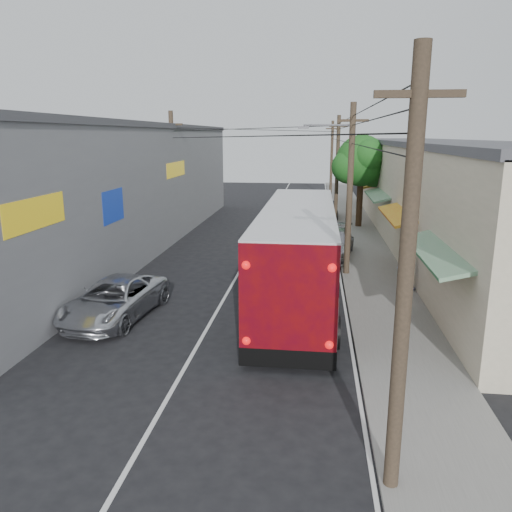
{
  "coord_description": "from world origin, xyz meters",
  "views": [
    {
      "loc": [
        3.62,
        -10.44,
        6.57
      ],
      "look_at": [
        1.34,
        8.69,
        1.89
      ],
      "focal_mm": 35.0,
      "sensor_mm": 36.0,
      "label": 1
    }
  ],
  "objects_px": {
    "coach_bus": "(298,252)",
    "pedestrian_far": "(407,270)",
    "parked_car_mid": "(317,217)",
    "jeepney": "(115,299)",
    "parked_suv": "(332,243)",
    "pedestrian_near": "(407,273)",
    "parked_car_far": "(327,210)"
  },
  "relations": [
    {
      "from": "jeepney",
      "to": "pedestrian_far",
      "type": "height_order",
      "value": "pedestrian_far"
    },
    {
      "from": "coach_bus",
      "to": "parked_car_mid",
      "type": "relative_size",
      "value": 3.02
    },
    {
      "from": "parked_suv",
      "to": "parked_car_far",
      "type": "bearing_deg",
      "value": 97.38
    },
    {
      "from": "pedestrian_near",
      "to": "parked_car_mid",
      "type": "bearing_deg",
      "value": -79.25
    },
    {
      "from": "parked_suv",
      "to": "parked_car_far",
      "type": "xyz_separation_m",
      "value": [
        0.0,
        13.53,
        -0.12
      ]
    },
    {
      "from": "parked_car_mid",
      "to": "pedestrian_far",
      "type": "bearing_deg",
      "value": -69.17
    },
    {
      "from": "parked_suv",
      "to": "pedestrian_near",
      "type": "distance_m",
      "value": 6.74
    },
    {
      "from": "jeepney",
      "to": "parked_car_far",
      "type": "bearing_deg",
      "value": 77.47
    },
    {
      "from": "jeepney",
      "to": "parked_suv",
      "type": "xyz_separation_m",
      "value": [
        8.16,
        10.46,
        0.06
      ]
    },
    {
      "from": "parked_suv",
      "to": "pedestrian_near",
      "type": "xyz_separation_m",
      "value": [
        2.99,
        -6.04,
        0.08
      ]
    },
    {
      "from": "coach_bus",
      "to": "pedestrian_near",
      "type": "xyz_separation_m",
      "value": [
        4.59,
        1.47,
        -1.11
      ]
    },
    {
      "from": "parked_car_mid",
      "to": "pedestrian_far",
      "type": "distance_m",
      "value": 15.79
    },
    {
      "from": "parked_suv",
      "to": "parked_car_far",
      "type": "distance_m",
      "value": 13.53
    },
    {
      "from": "jeepney",
      "to": "parked_suv",
      "type": "bearing_deg",
      "value": 58.29
    },
    {
      "from": "parked_car_mid",
      "to": "pedestrian_near",
      "type": "xyz_separation_m",
      "value": [
        3.79,
        -15.42,
        0.12
      ]
    },
    {
      "from": "coach_bus",
      "to": "pedestrian_far",
      "type": "height_order",
      "value": "coach_bus"
    },
    {
      "from": "coach_bus",
      "to": "jeepney",
      "type": "height_order",
      "value": "coach_bus"
    },
    {
      "from": "parked_suv",
      "to": "parked_car_mid",
      "type": "bearing_deg",
      "value": 102.26
    },
    {
      "from": "coach_bus",
      "to": "parked_car_mid",
      "type": "height_order",
      "value": "coach_bus"
    },
    {
      "from": "coach_bus",
      "to": "parked_suv",
      "type": "relative_size",
      "value": 2.45
    },
    {
      "from": "coach_bus",
      "to": "jeepney",
      "type": "bearing_deg",
      "value": -155.55
    },
    {
      "from": "coach_bus",
      "to": "parked_car_far",
      "type": "xyz_separation_m",
      "value": [
        1.6,
        21.05,
        -1.31
      ]
    },
    {
      "from": "coach_bus",
      "to": "jeepney",
      "type": "distance_m",
      "value": 7.3
    },
    {
      "from": "jeepney",
      "to": "parked_car_far",
      "type": "height_order",
      "value": "jeepney"
    },
    {
      "from": "parked_suv",
      "to": "pedestrian_far",
      "type": "bearing_deg",
      "value": -55.83
    },
    {
      "from": "jeepney",
      "to": "parked_car_mid",
      "type": "bearing_deg",
      "value": 75.9
    },
    {
      "from": "parked_suv",
      "to": "parked_car_mid",
      "type": "relative_size",
      "value": 1.23
    },
    {
      "from": "pedestrian_near",
      "to": "parked_car_far",
      "type": "bearing_deg",
      "value": -84.37
    },
    {
      "from": "pedestrian_near",
      "to": "pedestrian_far",
      "type": "distance_m",
      "value": 0.15
    },
    {
      "from": "parked_car_mid",
      "to": "parked_car_far",
      "type": "distance_m",
      "value": 4.23
    },
    {
      "from": "jeepney",
      "to": "pedestrian_near",
      "type": "distance_m",
      "value": 12.0
    },
    {
      "from": "coach_bus",
      "to": "parked_car_far",
      "type": "relative_size",
      "value": 3.27
    }
  ]
}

